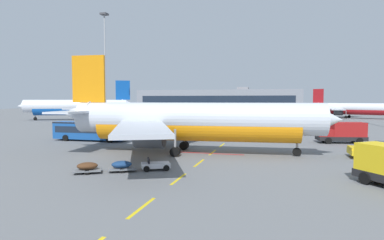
{
  "coord_description": "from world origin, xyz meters",
  "views": [
    {
      "loc": [
        26.07,
        -16.61,
        6.6
      ],
      "look_at": [
        15.19,
        23.38,
        3.96
      ],
      "focal_mm": 30.51,
      "sensor_mm": 36.0,
      "label": 1
    }
  ],
  "objects_px": {
    "airliner_far_center": "(78,107)",
    "baggage_train": "(122,166)",
    "airliner_foreground": "(191,121)",
    "pushback_tug": "(381,151)",
    "airliner_mid_left": "(352,109)",
    "fuel_service_truck": "(343,132)",
    "ground_power_truck": "(254,126)",
    "apron_light_mast_near": "(105,57)",
    "apron_shuttle_bus": "(90,130)"
  },
  "relations": [
    {
      "from": "pushback_tug",
      "to": "apron_light_mast_near",
      "type": "xyz_separation_m",
      "value": [
        -56.74,
        39.27,
        17.12
      ]
    },
    {
      "from": "apron_shuttle_bus",
      "to": "airliner_far_center",
      "type": "bearing_deg",
      "value": 126.22
    },
    {
      "from": "fuel_service_truck",
      "to": "baggage_train",
      "type": "distance_m",
      "value": 35.01
    },
    {
      "from": "apron_shuttle_bus",
      "to": "fuel_service_truck",
      "type": "height_order",
      "value": "fuel_service_truck"
    },
    {
      "from": "fuel_service_truck",
      "to": "apron_light_mast_near",
      "type": "xyz_separation_m",
      "value": [
        -55.0,
        26.25,
        16.37
      ]
    },
    {
      "from": "airliner_foreground",
      "to": "pushback_tug",
      "type": "relative_size",
      "value": 5.78
    },
    {
      "from": "apron_light_mast_near",
      "to": "airliner_foreground",
      "type": "bearing_deg",
      "value": -49.25
    },
    {
      "from": "airliner_far_center",
      "to": "baggage_train",
      "type": "height_order",
      "value": "airliner_far_center"
    },
    {
      "from": "apron_shuttle_bus",
      "to": "ground_power_truck",
      "type": "relative_size",
      "value": 1.69
    },
    {
      "from": "airliner_foreground",
      "to": "airliner_mid_left",
      "type": "distance_m",
      "value": 92.16
    },
    {
      "from": "airliner_far_center",
      "to": "ground_power_truck",
      "type": "xyz_separation_m",
      "value": [
        57.76,
        -30.86,
        -2.47
      ]
    },
    {
      "from": "pushback_tug",
      "to": "apron_light_mast_near",
      "type": "height_order",
      "value": "apron_light_mast_near"
    },
    {
      "from": "ground_power_truck",
      "to": "apron_shuttle_bus",
      "type": "bearing_deg",
      "value": -149.39
    },
    {
      "from": "airliner_mid_left",
      "to": "ground_power_truck",
      "type": "distance_m",
      "value": 69.8
    },
    {
      "from": "ground_power_truck",
      "to": "apron_light_mast_near",
      "type": "distance_m",
      "value": 48.43
    },
    {
      "from": "fuel_service_truck",
      "to": "ground_power_truck",
      "type": "height_order",
      "value": "same"
    },
    {
      "from": "apron_shuttle_bus",
      "to": "fuel_service_truck",
      "type": "xyz_separation_m",
      "value": [
        38.24,
        7.55,
        -0.1
      ]
    },
    {
      "from": "airliner_far_center",
      "to": "baggage_train",
      "type": "xyz_separation_m",
      "value": [
        48.49,
        -64.2,
        -3.59
      ]
    },
    {
      "from": "airliner_mid_left",
      "to": "airliner_far_center",
      "type": "xyz_separation_m",
      "value": [
        -86.21,
        -32.87,
        0.74
      ]
    },
    {
      "from": "airliner_mid_left",
      "to": "apron_light_mast_near",
      "type": "distance_m",
      "value": 83.98
    },
    {
      "from": "airliner_far_center",
      "to": "apron_light_mast_near",
      "type": "bearing_deg",
      "value": -35.08
    },
    {
      "from": "airliner_foreground",
      "to": "ground_power_truck",
      "type": "relative_size",
      "value": 4.88
    },
    {
      "from": "pushback_tug",
      "to": "airliner_mid_left",
      "type": "distance_m",
      "value": 84.75
    },
    {
      "from": "ground_power_truck",
      "to": "apron_light_mast_near",
      "type": "bearing_deg",
      "value": 154.96
    },
    {
      "from": "pushback_tug",
      "to": "airliner_mid_left",
      "type": "relative_size",
      "value": 0.21
    },
    {
      "from": "ground_power_truck",
      "to": "airliner_foreground",
      "type": "bearing_deg",
      "value": -105.13
    },
    {
      "from": "pushback_tug",
      "to": "airliner_far_center",
      "type": "relative_size",
      "value": 0.17
    },
    {
      "from": "pushback_tug",
      "to": "airliner_far_center",
      "type": "height_order",
      "value": "airliner_far_center"
    },
    {
      "from": "ground_power_truck",
      "to": "apron_light_mast_near",
      "type": "height_order",
      "value": "apron_light_mast_near"
    },
    {
      "from": "apron_shuttle_bus",
      "to": "ground_power_truck",
      "type": "bearing_deg",
      "value": 30.61
    },
    {
      "from": "airliner_foreground",
      "to": "airliner_mid_left",
      "type": "relative_size",
      "value": 1.21
    },
    {
      "from": "fuel_service_truck",
      "to": "apron_light_mast_near",
      "type": "bearing_deg",
      "value": 154.48
    },
    {
      "from": "baggage_train",
      "to": "airliner_mid_left",
      "type": "bearing_deg",
      "value": 68.77
    },
    {
      "from": "airliner_mid_left",
      "to": "ground_power_truck",
      "type": "xyz_separation_m",
      "value": [
        -28.44,
        -63.72,
        -1.73
      ]
    },
    {
      "from": "airliner_mid_left",
      "to": "baggage_train",
      "type": "distance_m",
      "value": 104.18
    },
    {
      "from": "airliner_mid_left",
      "to": "airliner_foreground",
      "type": "bearing_deg",
      "value": -111.88
    },
    {
      "from": "ground_power_truck",
      "to": "baggage_train",
      "type": "height_order",
      "value": "ground_power_truck"
    },
    {
      "from": "airliner_far_center",
      "to": "apron_shuttle_bus",
      "type": "distance_m",
      "value": 56.29
    },
    {
      "from": "airliner_foreground",
      "to": "apron_shuttle_bus",
      "type": "bearing_deg",
      "value": 158.66
    },
    {
      "from": "fuel_service_truck",
      "to": "airliner_mid_left",
      "type": "bearing_deg",
      "value": 78.23
    },
    {
      "from": "airliner_foreground",
      "to": "apron_light_mast_near",
      "type": "xyz_separation_m",
      "value": [
        -35.4,
        41.08,
        14.07
      ]
    },
    {
      "from": "ground_power_truck",
      "to": "airliner_mid_left",
      "type": "bearing_deg",
      "value": 65.94
    },
    {
      "from": "airliner_foreground",
      "to": "baggage_train",
      "type": "relative_size",
      "value": 4.21
    },
    {
      "from": "ground_power_truck",
      "to": "baggage_train",
      "type": "xyz_separation_m",
      "value": [
        -9.27,
        -33.35,
        -1.12
      ]
    },
    {
      "from": "airliner_far_center",
      "to": "apron_light_mast_near",
      "type": "height_order",
      "value": "apron_light_mast_near"
    },
    {
      "from": "apron_shuttle_bus",
      "to": "baggage_train",
      "type": "xyz_separation_m",
      "value": [
        15.26,
        -18.83,
        -1.23
      ]
    },
    {
      "from": "baggage_train",
      "to": "apron_light_mast_near",
      "type": "distance_m",
      "value": 64.05
    },
    {
      "from": "pushback_tug",
      "to": "apron_shuttle_bus",
      "type": "xyz_separation_m",
      "value": [
        -39.98,
        5.47,
        0.85
      ]
    },
    {
      "from": "pushback_tug",
      "to": "fuel_service_truck",
      "type": "distance_m",
      "value": 13.16
    },
    {
      "from": "airliner_foreground",
      "to": "baggage_train",
      "type": "distance_m",
      "value": 12.51
    }
  ]
}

